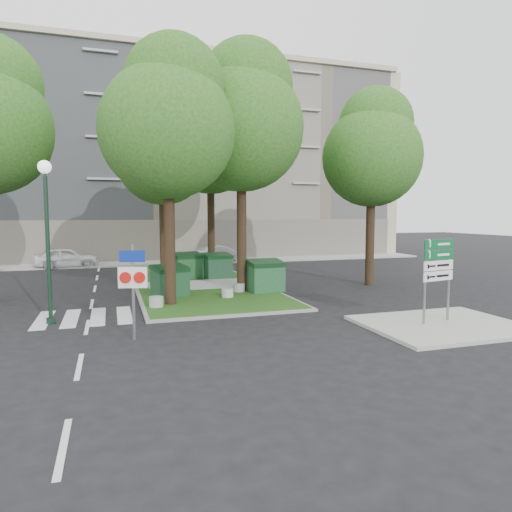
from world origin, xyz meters
name	(u,v)px	position (x,y,z in m)	size (l,w,h in m)	color
ground	(222,318)	(0.00, 0.00, 0.00)	(120.00, 120.00, 0.00)	black
median_island	(196,283)	(0.50, 8.00, 0.06)	(6.00, 16.00, 0.12)	#1B4915
median_kerb	(196,283)	(0.50, 8.00, 0.05)	(6.30, 16.30, 0.10)	gray
sidewalk_corner	(443,325)	(6.50, -3.50, 0.06)	(5.00, 4.00, 0.12)	#999993
building_sidewalk	(164,263)	(0.00, 18.50, 0.06)	(42.00, 3.00, 0.12)	#999993
zebra_crossing	(111,316)	(-3.75, 1.50, 0.01)	(5.00, 3.00, 0.01)	silver
apartment_building	(152,164)	(0.00, 26.00, 8.00)	(41.00, 12.00, 16.00)	tan
tree_median_near_left	(170,118)	(-1.41, 2.56, 7.32)	(5.20, 5.20, 10.53)	black
tree_median_near_right	(243,117)	(2.09, 4.56, 7.99)	(5.60, 5.60, 11.46)	black
tree_median_mid	(164,150)	(-0.91, 9.06, 6.98)	(4.80, 4.80, 9.99)	black
tree_median_far	(212,136)	(2.29, 12.06, 8.32)	(5.80, 5.80, 11.93)	black
tree_street_right	(373,148)	(9.09, 5.06, 6.98)	(5.00, 5.00, 10.06)	black
dumpster_a	(170,281)	(-1.30, 4.16, 0.78)	(1.74, 1.48, 1.37)	#0F381B
dumpster_b	(188,266)	(0.30, 9.31, 0.81)	(1.76, 1.41, 1.45)	#123E1A
dumpster_c	(217,266)	(1.90, 9.03, 0.79)	(1.67, 1.30, 1.40)	#0F331B
dumpster_d	(265,276)	(3.00, 4.05, 0.83)	(1.70, 1.27, 1.48)	#144322
bollard_left	(156,302)	(-2.10, 2.06, 0.31)	(0.54, 0.54, 0.39)	#989994
bollard_right	(239,287)	(1.84, 4.41, 0.31)	(0.53, 0.53, 0.38)	gray
bollard_mid	(227,293)	(0.99, 3.21, 0.30)	(0.51, 0.51, 0.36)	#A4A5A0
litter_bin	(224,264)	(3.05, 12.28, 0.48)	(0.41, 0.41, 0.72)	gold
street_lamp	(47,222)	(-5.67, 0.86, 3.39)	(0.43, 0.43, 5.39)	black
traffic_sign_pole	(133,279)	(-3.11, -2.00, 1.79)	(0.82, 0.26, 2.78)	slate
directional_sign	(438,267)	(6.41, -3.26, 1.93)	(1.34, 0.33, 2.72)	slate
car_white	(67,258)	(-6.56, 17.69, 0.70)	(1.65, 4.10, 1.40)	white
car_silver	(221,254)	(4.12, 17.68, 0.66)	(1.40, 4.00, 1.32)	gray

